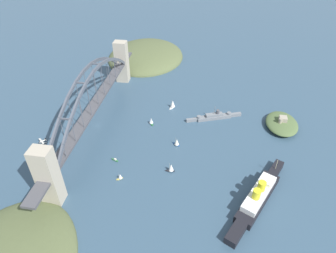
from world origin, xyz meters
The scene contains 13 objects.
ground_plane centered at (0.00, 0.00, 0.00)m, with size 1400.00×1400.00×0.00m, color #334C60.
harbor_arch_bridge centered at (0.00, 0.00, 29.62)m, with size 268.66×16.17×67.61m.
headland_west_shore centered at (-184.46, 12.18, 0.00)m, with size 135.95×115.68×31.82m.
ocean_liner centered at (79.11, 166.31, 5.82)m, with size 94.77×54.10×20.43m.
naval_cruiser centered at (-33.53, 126.75, 2.89)m, with size 26.26×61.77×16.74m.
fort_island_mid_harbor centered at (-30.02, 199.85, 4.34)m, with size 46.52×34.14×13.47m.
seaplane_taxiing_near_bridge centered at (37.84, -45.69, 1.92)m, with size 9.20×9.41×4.72m.
small_boat_0 centered at (72.99, 47.07, 3.20)m, with size 4.96×5.68×6.88m.
small_boat_1 centered at (18.98, 90.65, 4.08)m, with size 6.59×7.96×8.83m.
small_boat_2 centered at (-12.50, 57.79, 3.76)m, with size 7.71×6.12×8.09m.
small_boat_3 centered at (56.47, 90.53, 4.71)m, with size 4.97×8.52×10.06m.
small_boat_4 centered at (-48.33, 76.46, 5.23)m, with size 9.41×7.29×11.42m.
small_boat_5 centered at (50.88, 35.33, 0.88)m, with size 3.91×7.29×2.46m.
Camera 1 is at (251.28, 119.17, 202.44)m, focal length 32.39 mm.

